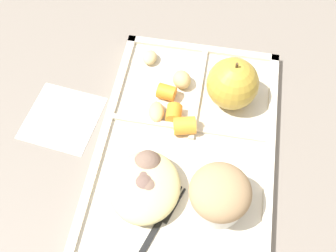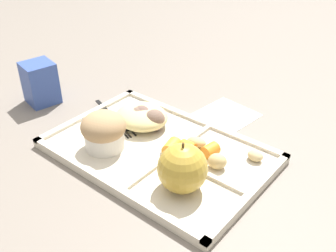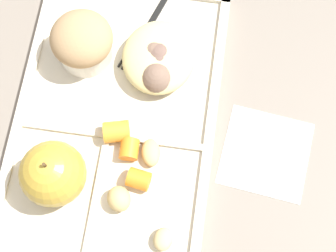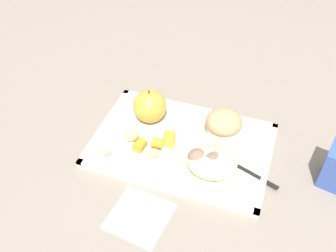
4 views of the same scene
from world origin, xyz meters
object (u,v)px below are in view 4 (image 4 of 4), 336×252
bran_muffin (224,125)px  plastic_fork (237,165)px  green_apple (150,106)px  lunch_tray (181,146)px

bran_muffin → plastic_fork: bearing=-56.5°
green_apple → bran_muffin: green_apple is taller
lunch_tray → plastic_fork: bearing=-9.3°
lunch_tray → plastic_fork: size_ratio=2.41×
lunch_tray → green_apple: bearing=150.2°
bran_muffin → lunch_tray: bearing=-145.7°
green_apple → bran_muffin: (0.17, 0.00, -0.00)m
lunch_tray → bran_muffin: (0.08, 0.05, 0.04)m
bran_muffin → plastic_fork: bran_muffin is taller
lunch_tray → plastic_fork: (0.12, -0.02, 0.01)m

